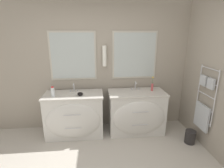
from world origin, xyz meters
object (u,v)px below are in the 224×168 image
at_px(vanity_right, 136,112).
at_px(flower_vase, 152,85).
at_px(toiletry_bottle, 53,92).
at_px(vanity_left, 74,115).
at_px(amenity_bowl, 80,94).
at_px(waste_bin, 190,137).

xyz_separation_m(vanity_right, flower_vase, (0.32, 0.09, 0.53)).
xyz_separation_m(vanity_right, toiletry_bottle, (-1.59, -0.06, 0.51)).
distance_m(vanity_left, flower_vase, 1.65).
distance_m(amenity_bowl, waste_bin, 2.19).
xyz_separation_m(vanity_right, waste_bin, (0.91, -0.49, -0.30)).
bearing_deg(vanity_left, vanity_right, 0.00).
bearing_deg(vanity_right, flower_vase, 14.94).
distance_m(toiletry_bottle, flower_vase, 1.92).
relative_size(toiletry_bottle, waste_bin, 0.77).
relative_size(toiletry_bottle, flower_vase, 0.65).
bearing_deg(vanity_left, amenity_bowl, -23.31).
relative_size(flower_vase, waste_bin, 1.20).
height_order(vanity_right, waste_bin, vanity_right).
distance_m(amenity_bowl, flower_vase, 1.43).
bearing_deg(toiletry_bottle, amenity_bowl, -0.29).
distance_m(vanity_left, amenity_bowl, 0.48).
distance_m(toiletry_bottle, waste_bin, 2.67).
bearing_deg(toiletry_bottle, waste_bin, -9.81).
height_order(amenity_bowl, waste_bin, amenity_bowl).
relative_size(vanity_right, toiletry_bottle, 5.89).
bearing_deg(waste_bin, vanity_left, 167.18).
bearing_deg(amenity_bowl, flower_vase, 5.81).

